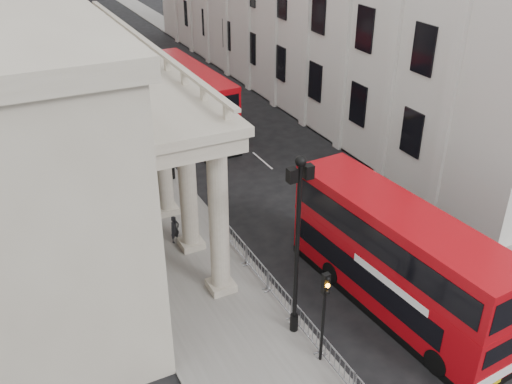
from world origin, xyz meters
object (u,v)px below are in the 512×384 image
Objects in this scene: traffic_light at (325,302)px; bus_near at (396,257)px; lamp_post_mid at (167,109)px; lamp_post_south at (298,237)px; pedestrian_b at (141,223)px; lamp_post_north at (106,49)px; pedestrian_c at (133,160)px; pedestrian_a at (175,229)px; bus_far at (190,99)px.

traffic_light is 5.06m from bus_near.
lamp_post_mid reaches higher than traffic_light.
lamp_post_south reaches higher than pedestrian_b.
lamp_post_north reaches higher than bus_near.
pedestrian_c is at bearing 106.01° from bus_near.
traffic_light reaches higher than pedestrian_a.
pedestrian_c is at bearing 132.61° from lamp_post_mid.
lamp_post_north reaches higher than pedestrian_b.
pedestrian_a is at bearing 127.90° from pedestrian_b.
lamp_post_mid is 0.70× the size of bus_far.
traffic_light reaches higher than pedestrian_c.
lamp_post_south reaches higher than pedestrian_a.
lamp_post_south is 5.33× the size of pedestrian_a.
pedestrian_a is 9.35m from pedestrian_c.
bus_near is at bearing -83.76° from pedestrian_c.
bus_far is 6.59× the size of pedestrian_b.
pedestrian_a is at bearing -116.07° from bus_far.
lamp_post_mid reaches higher than pedestrian_c.
pedestrian_c is (0.33, 9.34, 0.04)m from pedestrian_a.
pedestrian_c is at bearing 96.20° from lamp_post_south.
lamp_post_north is at bearing 67.90° from pedestrian_c.
pedestrian_b is at bearing 107.73° from traffic_light.
bus_far is (4.01, 7.14, -2.26)m from lamp_post_mid.
lamp_post_south reaches higher than traffic_light.
pedestrian_c is (-1.97, -13.86, -3.97)m from lamp_post_north.
lamp_post_north is at bearing 94.32° from bus_near.
lamp_post_south reaches higher than pedestrian_c.
lamp_post_mid is at bearing 102.30° from bus_near.
bus_near is 19.84m from pedestrian_c.
lamp_post_mid is at bearing 90.32° from traffic_light.
lamp_post_south is 0.70× the size of bus_far.
bus_near is 13.65m from pedestrian_b.
lamp_post_north reaches higher than pedestrian_c.
lamp_post_mid is 4.62× the size of pedestrian_b.
pedestrian_b is 1.10× the size of pedestrian_c.
traffic_light is at bearing -101.15° from bus_far.
lamp_post_mid is 8.04m from pedestrian_b.
lamp_post_north reaches higher than pedestrian_a.
pedestrian_b is 8.29m from pedestrian_c.
pedestrian_c is at bearing 65.64° from pedestrian_a.
traffic_light is 25.46m from bus_far.
lamp_post_mid is 5.33× the size of pedestrian_a.
pedestrian_a is at bearing 104.67° from lamp_post_south.
pedestrian_c reaches higher than pedestrian_a.
pedestrian_a is 0.87× the size of pedestrian_b.
lamp_post_north reaches higher than traffic_light.
bus_near reaches higher than pedestrian_a.
lamp_post_north is 23.66m from pedestrian_a.
lamp_post_south is 2.71m from traffic_light.
pedestrian_b is (-3.86, 12.07, -2.09)m from traffic_light.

